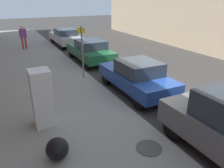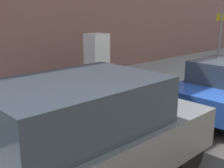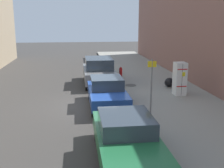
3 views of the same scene
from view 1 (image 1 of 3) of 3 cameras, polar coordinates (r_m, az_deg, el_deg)
ground_plane at (r=10.00m, az=10.94°, el=-1.64°), size 80.00×80.00×0.00m
sidewalk_slab at (r=8.26m, az=-14.26°, el=-6.54°), size 4.78×44.00×0.17m
discarded_refrigerator at (r=6.94m, az=-17.77°, el=-3.53°), size 0.60×0.67×1.79m
manhole_cover at (r=6.13m, az=9.64°, el=-16.12°), size 0.70×0.70×0.02m
street_sign_post at (r=10.61m, az=-7.76°, el=8.88°), size 0.36×0.07×2.50m
trash_bag at (r=5.73m, az=-14.11°, el=-16.10°), size 0.57×0.57×0.57m
pedestrian_walking_far at (r=18.22m, az=-22.21°, el=11.67°), size 0.50×0.23×1.74m
parked_hatchback_blue at (r=9.42m, az=6.46°, el=1.99°), size 1.75×4.01×1.45m
parked_sedan_green at (r=14.14m, az=-5.76°, el=8.73°), size 1.79×4.38×1.40m
parked_sedan_silver at (r=19.61m, az=-12.12°, el=12.02°), size 1.78×4.68×1.39m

